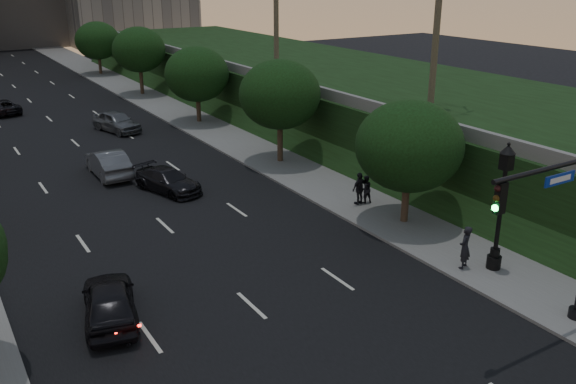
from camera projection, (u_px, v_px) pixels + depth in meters
ground at (328, 377)px, 19.01m from camera, size 160.00×160.00×0.00m
road_surface at (82, 150)px, 42.96m from camera, size 16.00×140.00×0.02m
sidewalk_right at (214, 130)px, 48.00m from camera, size 4.50×140.00×0.15m
embankment at (350, 94)px, 51.56m from camera, size 18.00×90.00×4.00m
parapet_wall at (262, 75)px, 46.55m from camera, size 0.35×90.00×0.70m
tree_right_a at (409, 146)px, 29.11m from camera, size 5.20×5.20×6.24m
tree_right_b at (280, 95)px, 38.52m from camera, size 5.20×5.20×6.74m
tree_right_c at (197, 74)px, 49.07m from camera, size 5.20×5.20×6.24m
tree_right_d at (139, 50)px, 60.08m from camera, size 5.20×5.20×6.74m
tree_right_e at (97, 41)px, 72.22m from camera, size 5.20×5.20×6.24m
traffic_signal_mast at (573, 235)px, 20.23m from camera, size 5.68×0.56×7.00m
street_lamp at (500, 213)px, 24.77m from camera, size 0.64×0.64×5.62m
sedan_near_left at (110, 301)px, 21.85m from camera, size 2.82×4.84×1.55m
sedan_mid_left at (108, 163)px, 37.27m from camera, size 1.75×4.96×1.63m
sedan_far_left at (1, 107)px, 53.30m from camera, size 3.09×4.93×1.27m
sedan_near_right at (168, 181)px, 34.65m from camera, size 3.15×4.90×1.32m
sedan_far_right at (117, 122)px, 47.46m from camera, size 3.09×5.07×1.61m
pedestrian_a at (465, 247)px, 25.34m from camera, size 0.81×0.69×1.87m
pedestrian_b at (365, 189)px, 32.55m from camera, size 0.82×0.68×1.53m
pedestrian_c at (360, 188)px, 32.32m from camera, size 1.09×0.60×1.76m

